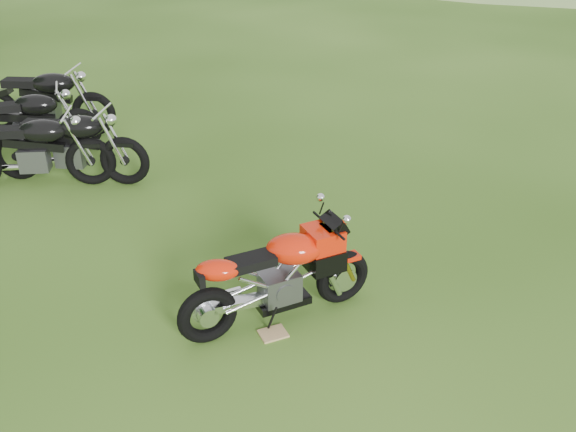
{
  "coord_description": "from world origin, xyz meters",
  "views": [
    {
      "loc": [
        -0.25,
        -4.99,
        3.56
      ],
      "look_at": [
        -0.14,
        0.4,
        0.65
      ],
      "focal_mm": 40.0,
      "sensor_mm": 36.0,
      "label": 1
    }
  ],
  "objects_px": {
    "sport_motorcycle": "(278,270)",
    "vintage_moto_a": "(68,144)",
    "vintage_moto_b": "(31,149)",
    "vintage_moto_c": "(24,122)",
    "vintage_moto_d": "(43,99)",
    "plywood_board": "(273,334)"
  },
  "relations": [
    {
      "from": "sport_motorcycle",
      "to": "vintage_moto_a",
      "type": "height_order",
      "value": "vintage_moto_a"
    },
    {
      "from": "vintage_moto_d",
      "to": "vintage_moto_c",
      "type": "bearing_deg",
      "value": -83.42
    },
    {
      "from": "vintage_moto_c",
      "to": "vintage_moto_b",
      "type": "bearing_deg",
      "value": -83.96
    },
    {
      "from": "vintage_moto_c",
      "to": "vintage_moto_d",
      "type": "distance_m",
      "value": 0.89
    },
    {
      "from": "vintage_moto_b",
      "to": "vintage_moto_d",
      "type": "relative_size",
      "value": 0.94
    },
    {
      "from": "plywood_board",
      "to": "vintage_moto_c",
      "type": "distance_m",
      "value": 5.31
    },
    {
      "from": "sport_motorcycle",
      "to": "vintage_moto_d",
      "type": "distance_m",
      "value": 5.86
    },
    {
      "from": "vintage_moto_b",
      "to": "vintage_moto_c",
      "type": "distance_m",
      "value": 1.08
    },
    {
      "from": "vintage_moto_a",
      "to": "vintage_moto_b",
      "type": "relative_size",
      "value": 1.02
    },
    {
      "from": "plywood_board",
      "to": "vintage_moto_d",
      "type": "xyz_separation_m",
      "value": [
        -3.43,
        4.93,
        0.54
      ]
    },
    {
      "from": "sport_motorcycle",
      "to": "vintage_moto_d",
      "type": "bearing_deg",
      "value": 101.54
    },
    {
      "from": "vintage_moto_d",
      "to": "plywood_board",
      "type": "bearing_deg",
      "value": -49.59
    },
    {
      "from": "plywood_board",
      "to": "vintage_moto_d",
      "type": "bearing_deg",
      "value": 124.87
    },
    {
      "from": "vintage_moto_a",
      "to": "vintage_moto_c",
      "type": "xyz_separation_m",
      "value": [
        -0.84,
        0.86,
        -0.01
      ]
    },
    {
      "from": "sport_motorcycle",
      "to": "vintage_moto_d",
      "type": "height_order",
      "value": "vintage_moto_d"
    },
    {
      "from": "plywood_board",
      "to": "vintage_moto_c",
      "type": "xyz_separation_m",
      "value": [
        -3.42,
        4.04,
        0.5
      ]
    },
    {
      "from": "vintage_moto_b",
      "to": "vintage_moto_d",
      "type": "xyz_separation_m",
      "value": [
        -0.43,
        1.89,
        0.03
      ]
    },
    {
      "from": "vintage_moto_b",
      "to": "vintage_moto_d",
      "type": "distance_m",
      "value": 1.94
    },
    {
      "from": "vintage_moto_a",
      "to": "vintage_moto_b",
      "type": "bearing_deg",
      "value": -154.76
    },
    {
      "from": "vintage_moto_a",
      "to": "vintage_moto_b",
      "type": "xyz_separation_m",
      "value": [
        -0.42,
        -0.14,
        -0.01
      ]
    },
    {
      "from": "vintage_moto_c",
      "to": "vintage_moto_d",
      "type": "relative_size",
      "value": 0.93
    },
    {
      "from": "vintage_moto_b",
      "to": "vintage_moto_a",
      "type": "bearing_deg",
      "value": 13.77
    }
  ]
}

